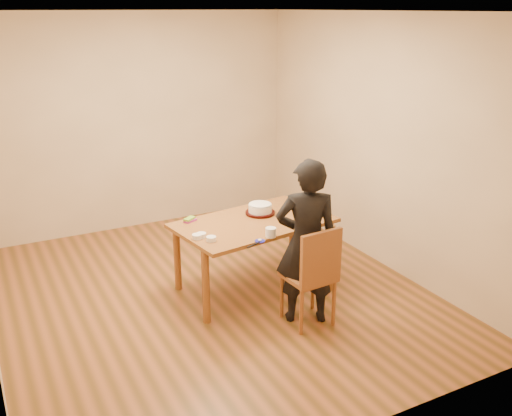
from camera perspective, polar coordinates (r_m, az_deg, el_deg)
name	(u,v)px	position (r m, az deg, el deg)	size (l,w,h in m)	color
room_shell	(195,157)	(5.63, -6.16, 5.12)	(4.00, 4.50, 2.70)	brown
dining_table	(254,223)	(5.60, -0.24, -1.49)	(1.50, 0.89, 0.04)	brown
dining_chair	(308,276)	(5.17, 5.24, -6.83)	(0.40, 0.40, 0.04)	brown
cake_plate	(260,213)	(5.79, 0.42, -0.48)	(0.30, 0.30, 0.02)	red
cake	(260,208)	(5.77, 0.42, -0.03)	(0.24, 0.24, 0.08)	white
frosting_dome	(260,204)	(5.75, 0.42, 0.45)	(0.23, 0.23, 0.03)	white
frosting_tub	(271,232)	(5.21, 1.49, -2.45)	(0.10, 0.10, 0.09)	white
frosting_lid	(260,241)	(5.12, 0.39, -3.32)	(0.09, 0.09, 0.01)	#19189D
frosting_dollop	(260,240)	(5.11, 0.39, -3.18)	(0.04, 0.04, 0.02)	white
ramekin_green	(211,239)	(5.13, -4.50, -3.09)	(0.09, 0.09, 0.04)	white
ramekin_yellow	(197,237)	(5.20, -5.92, -2.86)	(0.09, 0.09, 0.04)	white
ramekin_multi	(201,235)	(5.22, -5.49, -2.72)	(0.09, 0.09, 0.04)	white
candy_box_pink	(190,221)	(5.62, -6.60, -1.26)	(0.13, 0.06, 0.02)	#CD308C
candy_box_green	(189,219)	(5.61, -6.67, -1.07)	(0.12, 0.06, 0.02)	green
spatula	(254,245)	(5.04, -0.23, -3.70)	(0.17, 0.02, 0.01)	black
person	(306,242)	(5.07, 5.07, -3.43)	(0.56, 0.37, 1.53)	black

